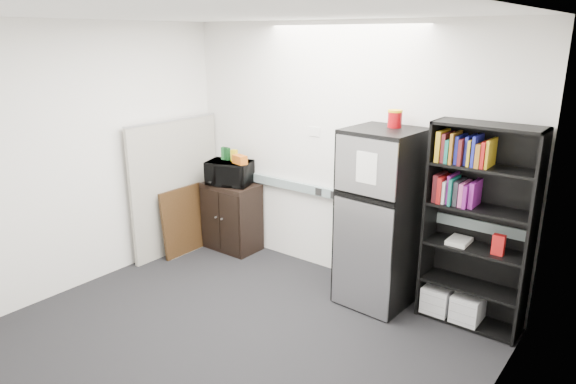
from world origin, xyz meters
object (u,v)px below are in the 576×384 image
at_px(bookshelf, 476,223).
at_px(microwave, 229,173).
at_px(refrigerator, 379,218).
at_px(cubicle_partition, 176,186).
at_px(cabinet, 232,216).

height_order(bookshelf, microwave, bookshelf).
xyz_separation_m(microwave, refrigerator, (2.04, -0.06, -0.11)).
relative_size(cubicle_partition, cabinet, 1.95).
distance_m(cubicle_partition, cabinet, 0.77).
relative_size(microwave, refrigerator, 0.30).
relative_size(cubicle_partition, microwave, 3.15).
height_order(cubicle_partition, cabinet, cubicle_partition).
relative_size(cubicle_partition, refrigerator, 0.93).
xyz_separation_m(bookshelf, cabinet, (-2.91, -0.07, -0.56)).
bearing_deg(cabinet, bookshelf, 1.29).
bearing_deg(refrigerator, microwave, -178.85).
bearing_deg(bookshelf, refrigerator, -170.41).
distance_m(bookshelf, cubicle_partition, 3.45).
relative_size(bookshelf, cabinet, 2.22).
distance_m(cubicle_partition, microwave, 0.67).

